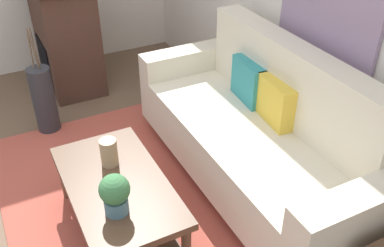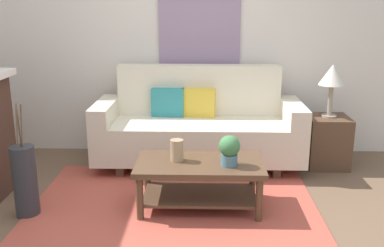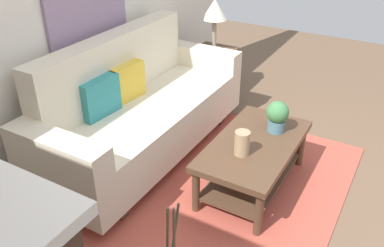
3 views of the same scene
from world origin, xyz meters
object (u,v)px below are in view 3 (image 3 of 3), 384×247
throw_pillow_teal (100,97)px  coffee_table (254,155)px  tabletop_vase (242,143)px  side_table (213,73)px  potted_plant_tabletop (277,116)px  couch (140,110)px  table_lamp (215,11)px  throw_pillow_mustard (126,82)px

throw_pillow_teal → coffee_table: size_ratio=0.33×
tabletop_vase → side_table: size_ratio=0.34×
potted_plant_tabletop → side_table: 1.65m
side_table → potted_plant_tabletop: bearing=-134.5°
couch → table_lamp: (1.41, -0.01, 0.56)m
side_table → table_lamp: bearing=0.0°
couch → side_table: bearing=-0.3°
coffee_table → potted_plant_tabletop: bearing=-17.6°
coffee_table → side_table: 1.76m
couch → coffee_table: size_ratio=2.02×
throw_pillow_mustard → table_lamp: 1.45m
couch → throw_pillow_mustard: (0.00, 0.13, 0.25)m
throw_pillow_mustard → tabletop_vase: bearing=-98.4°
throw_pillow_mustard → side_table: (1.41, -0.13, -0.40)m
throw_pillow_mustard → tabletop_vase: size_ratio=1.90×
couch → tabletop_vase: 1.08m
throw_pillow_mustard → coffee_table: size_ratio=0.33×
throw_pillow_teal → side_table: (1.76, -0.13, -0.40)m
throw_pillow_teal → throw_pillow_mustard: same height
couch → potted_plant_tabletop: (0.27, -1.17, 0.14)m
throw_pillow_teal → potted_plant_tabletop: (0.62, -1.29, -0.11)m
coffee_table → throw_pillow_mustard: bearing=91.1°
couch → tabletop_vase: size_ratio=11.75×
coffee_table → side_table: side_table is taller
potted_plant_tabletop → table_lamp: 1.68m
throw_pillow_mustard → tabletop_vase: throw_pillow_mustard is taller
throw_pillow_teal → coffee_table: 1.32m
potted_plant_tabletop → table_lamp: bearing=45.5°
couch → coffee_table: 1.10m
side_table → table_lamp: 0.71m
table_lamp → couch: bearing=179.7°
throw_pillow_teal → throw_pillow_mustard: 0.35m
throw_pillow_teal → potted_plant_tabletop: bearing=-64.5°
tabletop_vase → table_lamp: size_ratio=0.33×
couch → throw_pillow_teal: couch is taller
couch → table_lamp: table_lamp is taller
coffee_table → table_lamp: 1.89m
couch → throw_pillow_mustard: couch is taller
throw_pillow_teal → coffee_table: throw_pillow_teal is taller
throw_pillow_mustard → side_table: bearing=-5.4°
couch → throw_pillow_teal: 0.44m
throw_pillow_teal → tabletop_vase: throw_pillow_teal is taller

